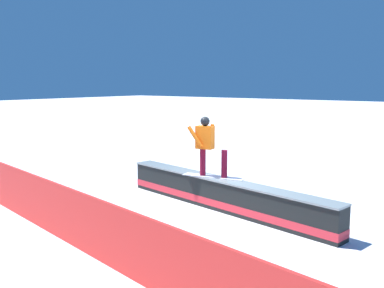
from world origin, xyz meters
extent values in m
plane|color=white|center=(0.00, 0.00, 0.00)|extent=(120.00, 120.00, 0.00)
cube|color=black|center=(0.00, 0.00, 0.34)|extent=(6.04, 1.47, 0.69)
cube|color=red|center=(0.00, 0.00, 0.17)|extent=(6.05, 1.48, 0.16)
cube|color=gray|center=(0.00, 0.00, 0.71)|extent=(6.05, 1.52, 0.04)
cube|color=silver|center=(0.28, -0.05, 0.73)|extent=(1.54, 0.56, 0.01)
cylinder|color=maroon|center=(0.55, 0.00, 1.06)|extent=(0.16, 0.16, 0.64)
cylinder|color=maroon|center=(0.01, -0.10, 1.06)|extent=(0.16, 0.16, 0.64)
cube|color=orange|center=(0.50, -0.01, 1.66)|extent=(0.44, 0.31, 0.54)
sphere|color=black|center=(0.50, -0.01, 2.04)|extent=(0.22, 0.22, 0.22)
cylinder|color=orange|center=(0.64, 0.19, 1.68)|extent=(0.41, 0.16, 0.50)
cylinder|color=orange|center=(0.43, -0.19, 1.68)|extent=(0.15, 0.11, 0.56)
cube|color=red|center=(0.00, 3.67, 0.53)|extent=(11.16, 2.03, 1.05)
camera|label=1|loc=(-5.28, 8.20, 2.95)|focal=40.34mm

